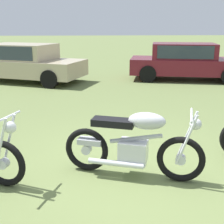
% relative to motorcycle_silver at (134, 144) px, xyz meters
% --- Properties ---
extents(ground_plane, '(120.00, 120.00, 0.00)m').
position_rel_motorcycle_silver_xyz_m(ground_plane, '(-0.00, 0.17, -0.49)').
color(ground_plane, olive).
extents(motorcycle_silver, '(1.96, 0.93, 1.02)m').
position_rel_motorcycle_silver_xyz_m(motorcycle_silver, '(0.00, 0.00, 0.00)').
color(motorcycle_silver, black).
rests_on(motorcycle_silver, ground).
extents(car_beige, '(4.85, 3.43, 1.43)m').
position_rel_motorcycle_silver_xyz_m(car_beige, '(-3.14, 7.90, 0.31)').
color(car_beige, '#BCAD8C').
rests_on(car_beige, ground).
extents(car_burgundy, '(4.68, 2.69, 1.43)m').
position_rel_motorcycle_silver_xyz_m(car_burgundy, '(3.19, 7.82, 0.31)').
color(car_burgundy, maroon).
rests_on(car_burgundy, ground).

